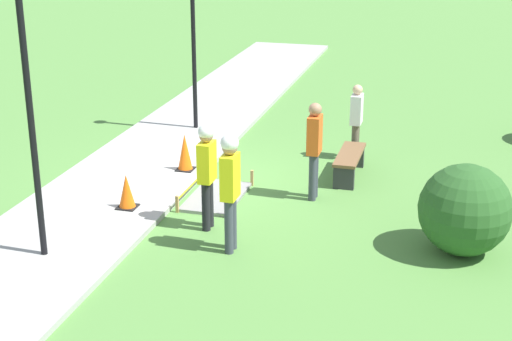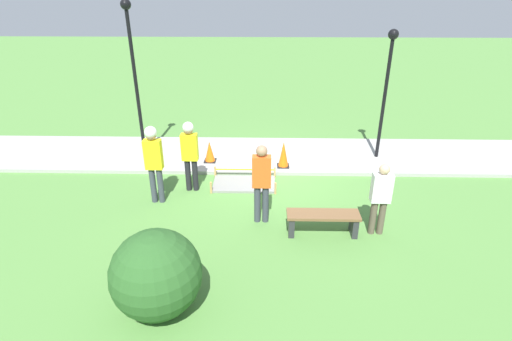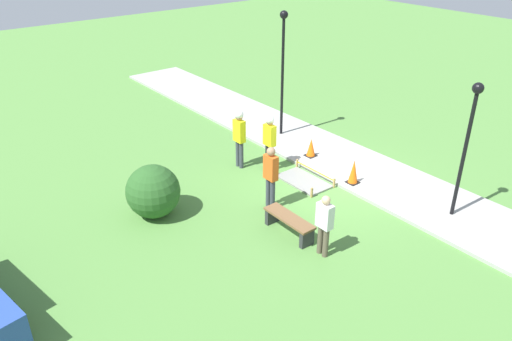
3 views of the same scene
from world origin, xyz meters
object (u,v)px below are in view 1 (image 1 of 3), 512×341
(lamppost_near, at_px, (26,75))
(worker_supervisor, at_px, (230,181))
(worker_assistant, at_px, (207,167))
(bystander_in_orange_shirt, at_px, (314,145))
(traffic_cone_near_patch, at_px, (185,152))
(lamppost_far, at_px, (193,25))
(traffic_cone_far_patch, at_px, (127,191))
(bystander_in_gray_shirt, at_px, (356,118))
(park_bench, at_px, (349,161))

(lamppost_near, bearing_deg, worker_supervisor, 111.74)
(worker_assistant, xyz_separation_m, bystander_in_orange_shirt, (-1.79, 1.44, -0.06))
(worker_assistant, relative_size, lamppost_near, 0.42)
(traffic_cone_near_patch, bearing_deg, worker_supervisor, 31.50)
(worker_supervisor, distance_m, worker_assistant, 0.97)
(worker_supervisor, xyz_separation_m, worker_assistant, (-0.73, -0.63, -0.08))
(worker_assistant, relative_size, lamppost_far, 0.50)
(traffic_cone_far_patch, relative_size, lamppost_near, 0.14)
(worker_supervisor, relative_size, lamppost_near, 0.44)
(bystander_in_orange_shirt, height_order, lamppost_far, lamppost_far)
(bystander_in_orange_shirt, relative_size, bystander_in_gray_shirt, 1.13)
(traffic_cone_far_patch, height_order, lamppost_far, lamppost_far)
(traffic_cone_far_patch, distance_m, lamppost_far, 5.41)
(park_bench, distance_m, bystander_in_orange_shirt, 1.55)
(worker_assistant, height_order, lamppost_near, lamppost_near)
(worker_assistant, xyz_separation_m, lamppost_far, (-5.21, -2.06, 1.41))
(park_bench, xyz_separation_m, worker_assistant, (3.09, -1.91, 0.76))
(worker_assistant, distance_m, bystander_in_gray_shirt, 4.63)
(traffic_cone_near_patch, xyz_separation_m, lamppost_far, (-2.83, -0.78, 2.04))
(traffic_cone_far_patch, bearing_deg, worker_assistant, 80.93)
(bystander_in_orange_shirt, bearing_deg, traffic_cone_near_patch, -102.21)
(park_bench, distance_m, bystander_in_gray_shirt, 1.28)
(bystander_in_orange_shirt, distance_m, lamppost_far, 5.11)
(traffic_cone_far_patch, relative_size, park_bench, 0.40)
(traffic_cone_far_patch, distance_m, worker_assistant, 1.75)
(park_bench, height_order, worker_assistant, worker_assistant)
(traffic_cone_near_patch, xyz_separation_m, park_bench, (-0.71, 3.19, -0.12))
(worker_assistant, height_order, lamppost_far, lamppost_far)
(traffic_cone_far_patch, height_order, bystander_in_gray_shirt, bystander_in_gray_shirt)
(traffic_cone_near_patch, distance_m, bystander_in_orange_shirt, 2.85)
(bystander_in_gray_shirt, bearing_deg, worker_assistant, -23.62)
(park_bench, bearing_deg, traffic_cone_far_patch, -50.94)
(lamppost_near, bearing_deg, bystander_in_orange_shirt, 135.73)
(park_bench, relative_size, lamppost_far, 0.42)
(park_bench, bearing_deg, traffic_cone_near_patch, -77.47)
(traffic_cone_far_patch, height_order, worker_assistant, worker_assistant)
(bystander_in_orange_shirt, bearing_deg, worker_supervisor, -17.96)
(bystander_in_orange_shirt, distance_m, bystander_in_gray_shirt, 2.48)
(bystander_in_gray_shirt, relative_size, lamppost_far, 0.44)
(lamppost_near, bearing_deg, worker_assistant, 131.20)
(traffic_cone_far_patch, relative_size, bystander_in_orange_shirt, 0.34)
(traffic_cone_far_patch, xyz_separation_m, lamppost_near, (2.05, -0.47, 2.51))
(bystander_in_orange_shirt, distance_m, lamppost_near, 5.36)
(worker_supervisor, bearing_deg, traffic_cone_near_patch, -148.50)
(bystander_in_orange_shirt, bearing_deg, traffic_cone_far_patch, -63.09)
(park_bench, bearing_deg, lamppost_near, -39.05)
(traffic_cone_far_patch, height_order, lamppost_near, lamppost_near)
(traffic_cone_far_patch, xyz_separation_m, worker_supervisor, (0.98, 2.21, 0.78))
(lamppost_near, xyz_separation_m, lamppost_far, (-7.02, -0.00, -0.41))
(traffic_cone_near_patch, relative_size, bystander_in_gray_shirt, 0.46)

